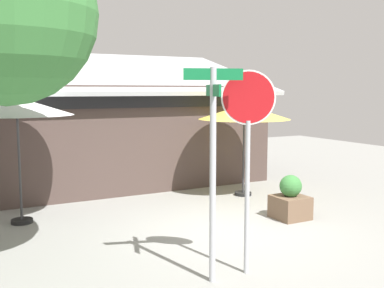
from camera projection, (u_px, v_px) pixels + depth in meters
ground_plane at (231, 233)px, 8.94m from camera, size 28.00×28.00×0.10m
cafe_building at (102, 131)px, 13.57m from camera, size 9.42×4.98×3.98m
street_sign_post at (213, 153)px, 6.35m from camera, size 0.86×0.80×3.06m
stop_sign at (248, 133)px, 6.62m from camera, size 0.71×0.39×3.03m
patio_umbrella_ivory_left at (17, 107)px, 9.16m from camera, size 2.25×2.25×2.67m
patio_umbrella_mustard_center at (244, 113)px, 11.69m from camera, size 2.36×2.36×2.45m
sidewalk_planter at (290, 201)px, 9.74m from camera, size 0.69×0.69×0.95m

